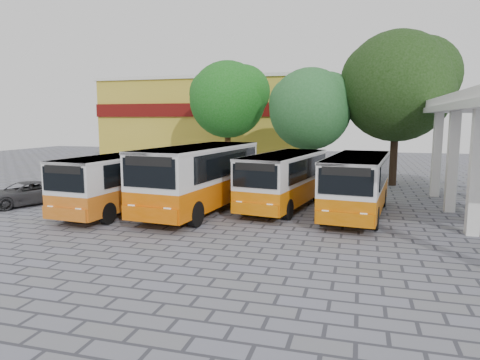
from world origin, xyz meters
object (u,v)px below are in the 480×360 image
(parked_car, at_px, (23,194))
(bus_far_right, at_px, (357,181))
(bus_far_left, at_px, (121,179))
(bus_centre_right, at_px, (285,177))
(bus_centre_left, at_px, (200,174))

(parked_car, bearing_deg, bus_far_right, 32.54)
(bus_far_left, xyz_separation_m, parked_car, (-5.59, -0.05, -0.95))
(bus_far_left, relative_size, bus_centre_right, 0.98)
(bus_centre_left, height_order, bus_centre_right, bus_centre_left)
(bus_centre_left, distance_m, bus_far_right, 7.20)
(bus_centre_left, bearing_deg, parked_car, -167.80)
(bus_far_left, xyz_separation_m, bus_centre_left, (3.63, 0.97, 0.24))
(bus_centre_left, distance_m, bus_centre_right, 4.14)
(bus_far_left, bearing_deg, bus_centre_left, 19.51)
(bus_centre_right, relative_size, parked_car, 1.82)
(bus_centre_right, bearing_deg, bus_far_right, -3.37)
(bus_centre_right, bearing_deg, bus_far_left, -148.88)
(bus_centre_right, bearing_deg, parked_car, -157.61)
(bus_centre_right, distance_m, parked_car, 13.26)
(bus_far_left, bearing_deg, bus_far_right, 15.54)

